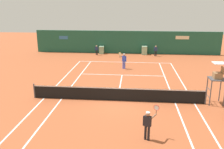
{
  "coord_description": "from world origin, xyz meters",
  "views": [
    {
      "loc": [
        1.11,
        -15.74,
        6.55
      ],
      "look_at": [
        -0.73,
        3.77,
        0.8
      ],
      "focal_mm": 38.71,
      "sensor_mm": 36.0,
      "label": 1
    }
  ],
  "objects_px": {
    "ball_kid_right_post": "(156,50)",
    "tennis_ball_by_sideline": "(112,63)",
    "umpire_chair": "(217,77)",
    "ball_kid_centre_post": "(97,49)",
    "player_near_side": "(148,123)",
    "player_on_baseline": "(124,60)"
  },
  "relations": [
    {
      "from": "ball_kid_right_post",
      "to": "tennis_ball_by_sideline",
      "type": "distance_m",
      "value": 6.99
    },
    {
      "from": "umpire_chair",
      "to": "ball_kid_centre_post",
      "type": "xyz_separation_m",
      "value": [
        -10.54,
        15.36,
        -1.13
      ]
    },
    {
      "from": "player_near_side",
      "to": "tennis_ball_by_sideline",
      "type": "relative_size",
      "value": 25.97
    },
    {
      "from": "ball_kid_right_post",
      "to": "ball_kid_centre_post",
      "type": "relative_size",
      "value": 1.06
    },
    {
      "from": "ball_kid_centre_post",
      "to": "tennis_ball_by_sideline",
      "type": "height_order",
      "value": "ball_kid_centre_post"
    },
    {
      "from": "umpire_chair",
      "to": "ball_kid_right_post",
      "type": "distance_m",
      "value": 15.65
    },
    {
      "from": "ball_kid_right_post",
      "to": "tennis_ball_by_sideline",
      "type": "relative_size",
      "value": 20.09
    },
    {
      "from": "ball_kid_right_post",
      "to": "tennis_ball_by_sideline",
      "type": "bearing_deg",
      "value": 34.07
    },
    {
      "from": "ball_kid_centre_post",
      "to": "tennis_ball_by_sideline",
      "type": "bearing_deg",
      "value": 112.43
    },
    {
      "from": "player_on_baseline",
      "to": "ball_kid_right_post",
      "type": "bearing_deg",
      "value": -96.93
    },
    {
      "from": "player_near_side",
      "to": "ball_kid_right_post",
      "type": "bearing_deg",
      "value": 112.72
    },
    {
      "from": "player_near_side",
      "to": "tennis_ball_by_sideline",
      "type": "bearing_deg",
      "value": 129.76
    },
    {
      "from": "player_near_side",
      "to": "ball_kid_right_post",
      "type": "xyz_separation_m",
      "value": [
        1.99,
        20.44,
        -0.14
      ]
    },
    {
      "from": "umpire_chair",
      "to": "tennis_ball_by_sideline",
      "type": "bearing_deg",
      "value": 36.64
    },
    {
      "from": "umpire_chair",
      "to": "ball_kid_centre_post",
      "type": "height_order",
      "value": "umpire_chair"
    },
    {
      "from": "ball_kid_centre_post",
      "to": "player_near_side",
      "type": "bearing_deg",
      "value": 99.26
    },
    {
      "from": "ball_kid_right_post",
      "to": "tennis_ball_by_sideline",
      "type": "height_order",
      "value": "ball_kid_right_post"
    },
    {
      "from": "player_on_baseline",
      "to": "player_near_side",
      "type": "height_order",
      "value": "player_on_baseline"
    },
    {
      "from": "umpire_chair",
      "to": "player_near_side",
      "type": "xyz_separation_m",
      "value": [
        -4.79,
        -5.08,
        -0.95
      ]
    },
    {
      "from": "umpire_chair",
      "to": "player_on_baseline",
      "type": "xyz_separation_m",
      "value": [
        -6.61,
        8.58,
        -0.9
      ]
    },
    {
      "from": "player_near_side",
      "to": "ball_kid_centre_post",
      "type": "distance_m",
      "value": 21.23
    },
    {
      "from": "tennis_ball_by_sideline",
      "to": "ball_kid_right_post",
      "type": "bearing_deg",
      "value": 41.44
    }
  ]
}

